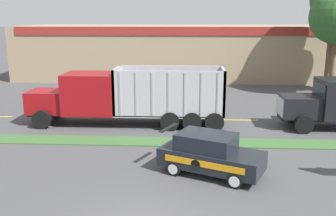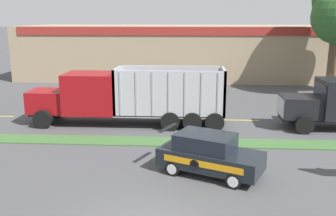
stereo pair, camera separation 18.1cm
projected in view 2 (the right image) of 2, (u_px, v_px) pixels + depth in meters
grass_verge at (161, 142)px, 19.73m from camera, size 120.00×1.46×0.06m
centre_line_3 at (75, 117)px, 24.71m from camera, size 2.40×0.14×0.01m
centre_line_4 at (157, 119)px, 24.37m from camera, size 2.40×0.14×0.01m
centre_line_5 at (240, 120)px, 24.03m from camera, size 2.40×0.14×0.01m
centre_line_6 at (326, 122)px, 23.70m from camera, size 2.40×0.14×0.01m
dump_truck_lead at (110, 98)px, 22.84m from camera, size 11.95×2.78×3.58m
rally_car at (209, 154)px, 15.55m from camera, size 4.62×3.45×1.75m
store_building_backdrop at (209, 51)px, 42.27m from camera, size 40.69×12.10×5.64m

